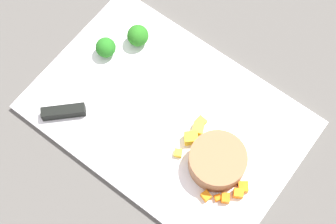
{
  "coord_description": "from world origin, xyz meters",
  "views": [
    {
      "loc": [
        0.21,
        -0.28,
        0.87
      ],
      "look_at": [
        0.0,
        0.0,
        0.02
      ],
      "focal_mm": 55.0,
      "sensor_mm": 36.0,
      "label": 1
    }
  ],
  "objects": [
    {
      "name": "carrot_dice_2",
      "position": [
        0.17,
        -0.07,
        0.02
      ],
      "size": [
        0.02,
        0.02,
        0.01
      ],
      "primitive_type": "cube",
      "rotation": [
        0.0,
        0.0,
        2.15
      ],
      "color": "orange",
      "rests_on": "cutting_board"
    },
    {
      "name": "carrot_dice_0",
      "position": [
        0.18,
        -0.05,
        0.02
      ],
      "size": [
        0.02,
        0.02,
        0.02
      ],
      "primitive_type": "cube",
      "rotation": [
        0.0,
        0.0,
        2.1
      ],
      "color": "orange",
      "rests_on": "cutting_board"
    },
    {
      "name": "carrot_dice_1",
      "position": [
        0.16,
        -0.07,
        0.02
      ],
      "size": [
        0.01,
        0.01,
        0.01
      ],
      "primitive_type": "cube",
      "rotation": [
        0.0,
        0.0,
        0.98
      ],
      "color": "orange",
      "rests_on": "cutting_board"
    },
    {
      "name": "chef_knife",
      "position": [
        -0.1,
        -0.07,
        0.02
      ],
      "size": [
        0.26,
        0.26,
        0.02
      ],
      "rotation": [
        0.0,
        0.0,
        0.78
      ],
      "color": "silver",
      "rests_on": "cutting_board"
    },
    {
      "name": "prep_bowl",
      "position": [
        0.12,
        -0.03,
        0.03
      ],
      "size": [
        0.1,
        0.1,
        0.04
      ],
      "primitive_type": "cylinder",
      "color": "#9B6641",
      "rests_on": "cutting_board"
    },
    {
      "name": "pepper_dice_1",
      "position": [
        0.06,
        -0.02,
        0.02
      ],
      "size": [
        0.03,
        0.03,
        0.02
      ],
      "primitive_type": "cube",
      "rotation": [
        0.0,
        0.0,
        2.29
      ],
      "color": "yellow",
      "rests_on": "cutting_board"
    },
    {
      "name": "broccoli_floret_1",
      "position": [
        -0.14,
        0.09,
        0.03
      ],
      "size": [
        0.04,
        0.04,
        0.04
      ],
      "color": "#93B862",
      "rests_on": "cutting_board"
    },
    {
      "name": "ground_plane",
      "position": [
        0.0,
        0.0,
        0.0
      ],
      "size": [
        4.0,
        4.0,
        0.0
      ],
      "primitive_type": "plane",
      "color": "#53504B"
    },
    {
      "name": "pepper_dice_2",
      "position": [
        0.06,
        0.01,
        0.02
      ],
      "size": [
        0.03,
        0.03,
        0.02
      ],
      "primitive_type": "cube",
      "rotation": [
        0.0,
        0.0,
        1.99
      ],
      "color": "yellow",
      "rests_on": "cutting_board"
    },
    {
      "name": "pepper_dice_0",
      "position": [
        0.06,
        -0.05,
        0.02
      ],
      "size": [
        0.02,
        0.02,
        0.01
      ],
      "primitive_type": "cube",
      "rotation": [
        0.0,
        0.0,
        0.48
      ],
      "color": "yellow",
      "rests_on": "cutting_board"
    },
    {
      "name": "carrot_dice_4",
      "position": [
        0.18,
        -0.03,
        0.02
      ],
      "size": [
        0.02,
        0.02,
        0.01
      ],
      "primitive_type": "cube",
      "rotation": [
        0.0,
        0.0,
        2.22
      ],
      "color": "orange",
      "rests_on": "cutting_board"
    },
    {
      "name": "pepper_dice_3",
      "position": [
        0.06,
        0.02,
        0.02
      ],
      "size": [
        0.02,
        0.02,
        0.01
      ],
      "primitive_type": "cube",
      "rotation": [
        0.0,
        0.0,
        3.05
      ],
      "color": "yellow",
      "rests_on": "cutting_board"
    },
    {
      "name": "cutting_board",
      "position": [
        0.0,
        0.0,
        0.01
      ],
      "size": [
        0.48,
        0.32,
        0.01
      ],
      "primitive_type": "cube",
      "color": "white",
      "rests_on": "ground_plane"
    },
    {
      "name": "broccoli_floret_0",
      "position": [
        -0.17,
        0.03,
        0.03
      ],
      "size": [
        0.04,
        0.04,
        0.04
      ],
      "color": "#87C466",
      "rests_on": "cutting_board"
    },
    {
      "name": "carrot_dice_3",
      "position": [
        0.14,
        -0.08,
        0.02
      ],
      "size": [
        0.02,
        0.02,
        0.01
      ],
      "primitive_type": "cube",
      "rotation": [
        0.0,
        0.0,
        1.29
      ],
      "color": "orange",
      "rests_on": "cutting_board"
    }
  ]
}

